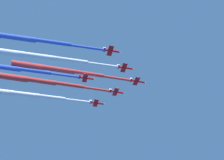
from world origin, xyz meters
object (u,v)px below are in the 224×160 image
jet_port_inner (39,81)px  jet_port_mid (23,94)px  jet_port_outer (2,67)px  jet_starboard_inner (36,56)px  jet_lead (57,69)px  jet_starboard_mid (14,37)px

jet_port_inner → jet_port_mid: jet_port_inner is taller
jet_port_outer → jet_port_mid: bearing=164.6°
jet_starboard_inner → jet_port_outer: jet_starboard_inner is taller
jet_port_inner → jet_port_outer: size_ratio=0.99×
jet_lead → jet_starboard_mid: jet_lead is taller
jet_lead → jet_port_mid: size_ratio=1.04×
jet_port_mid → jet_starboard_mid: (45.68, 3.83, -0.00)m
jet_lead → jet_port_mid: jet_lead is taller
jet_lead → jet_port_outer: (5.91, -29.93, -3.19)m
jet_port_inner → jet_starboard_inner: bearing=5.7°
jet_port_mid → jet_starboard_mid: jet_port_mid is taller
jet_port_inner → jet_lead: bearing=53.7°
jet_starboard_inner → jet_starboard_mid: jet_starboard_inner is taller
jet_starboard_inner → jet_port_outer: 21.20m
jet_port_inner → jet_starboard_mid: 36.10m
jet_port_inner → jet_starboard_mid: (35.36, -7.15, -1.31)m
jet_starboard_inner → jet_starboard_mid: (13.83, -9.28, -0.06)m
jet_lead → jet_port_inner: bearing=-126.3°
jet_starboard_mid → jet_starboard_inner: bearing=146.1°
jet_port_inner → jet_port_outer: jet_port_inner is taller
jet_lead → jet_port_inner: size_ratio=1.01×
jet_lead → jet_starboard_mid: bearing=-35.9°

